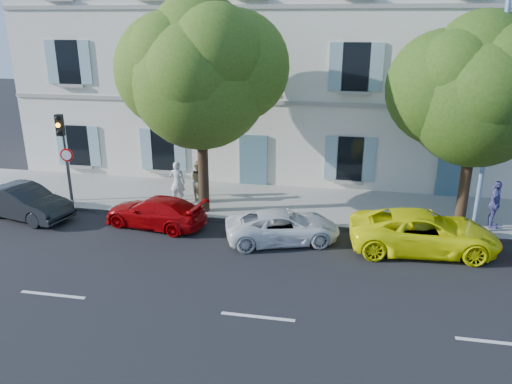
% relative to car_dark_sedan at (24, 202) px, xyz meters
% --- Properties ---
extents(ground, '(90.00, 90.00, 0.00)m').
position_rel_car_dark_sedan_xyz_m(ground, '(10.37, -1.17, -0.67)').
color(ground, black).
extents(sidewalk, '(36.00, 4.50, 0.15)m').
position_rel_car_dark_sedan_xyz_m(sidewalk, '(10.37, 3.28, -0.59)').
color(sidewalk, '#A09E96').
rests_on(sidewalk, ground).
extents(kerb, '(36.00, 0.16, 0.16)m').
position_rel_car_dark_sedan_xyz_m(kerb, '(10.37, 1.11, -0.59)').
color(kerb, '#9E998E').
rests_on(kerb, ground).
extents(building, '(28.00, 7.00, 12.00)m').
position_rel_car_dark_sedan_xyz_m(building, '(10.37, 9.03, 5.33)').
color(building, silver).
rests_on(building, ground).
extents(car_dark_sedan, '(4.26, 2.34, 1.33)m').
position_rel_car_dark_sedan_xyz_m(car_dark_sedan, '(0.00, 0.00, 0.00)').
color(car_dark_sedan, black).
rests_on(car_dark_sedan, ground).
extents(car_red_coupe, '(4.18, 2.26, 1.15)m').
position_rel_car_dark_sedan_xyz_m(car_red_coupe, '(5.40, 0.19, -0.09)').
color(car_red_coupe, '#9E0406').
rests_on(car_red_coupe, ground).
extents(car_white_coupe, '(4.41, 3.02, 1.12)m').
position_rel_car_dark_sedan_xyz_m(car_white_coupe, '(10.35, -0.27, -0.10)').
color(car_white_coupe, white).
rests_on(car_white_coupe, ground).
extents(car_yellow_supercar, '(5.10, 2.63, 1.38)m').
position_rel_car_dark_sedan_xyz_m(car_yellow_supercar, '(15.14, -0.13, 0.02)').
color(car_yellow_supercar, '#FFFE0A').
rests_on(car_yellow_supercar, ground).
extents(tree_left, '(5.22, 5.22, 8.09)m').
position_rel_car_dark_sedan_xyz_m(tree_left, '(6.89, 1.74, 4.69)').
color(tree_left, '#3A2819').
rests_on(tree_left, sidewalk).
extents(tree_right, '(4.82, 4.82, 7.43)m').
position_rel_car_dark_sedan_xyz_m(tree_right, '(16.74, 2.05, 4.25)').
color(tree_right, '#3A2819').
rests_on(tree_right, sidewalk).
extents(traffic_light, '(0.30, 0.42, 3.73)m').
position_rel_car_dark_sedan_xyz_m(traffic_light, '(0.92, 1.74, 2.18)').
color(traffic_light, '#383A3D').
rests_on(traffic_light, sidewalk).
extents(road_sign, '(0.55, 0.11, 2.39)m').
position_rel_car_dark_sedan_xyz_m(road_sign, '(1.20, 1.48, 1.20)').
color(road_sign, '#383A3D').
rests_on(road_sign, sidewalk).
extents(street_lamp, '(0.26, 1.75, 8.28)m').
position_rel_car_dark_sedan_xyz_m(street_lamp, '(17.14, 1.37, 4.17)').
color(street_lamp, '#7293BF').
rests_on(street_lamp, sidewalk).
extents(pedestrian_a, '(0.67, 0.44, 1.81)m').
position_rel_car_dark_sedan_xyz_m(pedestrian_a, '(5.54, 2.40, 0.39)').
color(pedestrian_a, silver).
rests_on(pedestrian_a, sidewalk).
extents(pedestrian_b, '(1.09, 1.06, 1.76)m').
position_rel_car_dark_sedan_xyz_m(pedestrian_b, '(6.34, 2.85, 0.37)').
color(pedestrian_b, tan).
rests_on(pedestrian_b, sidewalk).
extents(pedestrian_c, '(0.58, 1.11, 1.80)m').
position_rel_car_dark_sedan_xyz_m(pedestrian_c, '(17.89, 2.09, 0.39)').
color(pedestrian_c, '#535297').
rests_on(pedestrian_c, sidewalk).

